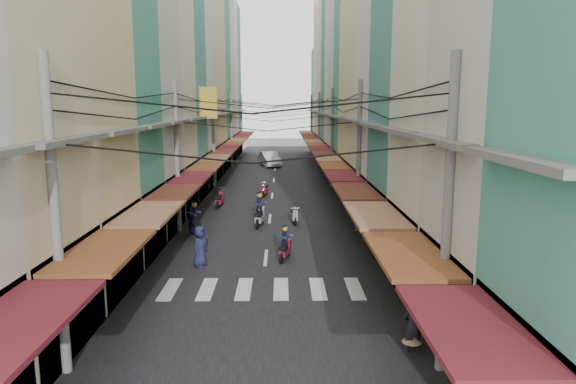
{
  "coord_description": "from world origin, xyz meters",
  "views": [
    {
      "loc": [
        0.74,
        -24.52,
        6.94
      ],
      "look_at": [
        1.07,
        2.95,
        2.2
      ],
      "focal_mm": 32.0,
      "sensor_mm": 36.0,
      "label": 1
    }
  ],
  "objects": [
    {
      "name": "parked_scooters",
      "position": [
        4.59,
        -2.86,
        0.47
      ],
      "size": [
        13.41,
        12.71,
        1.01
      ],
      "color": "black",
      "rests_on": "ground"
    },
    {
      "name": "market_umbrella",
      "position": [
        7.2,
        -2.2,
        2.16
      ],
      "size": [
        2.33,
        2.33,
        2.45
      ],
      "color": "#B2B2B7",
      "rests_on": "ground"
    },
    {
      "name": "traffic_sign",
      "position": [
        5.3,
        -3.41,
        1.86
      ],
      "size": [
        0.1,
        0.57,
        2.6
      ],
      "color": "slate",
      "rests_on": "ground"
    },
    {
      "name": "ground",
      "position": [
        0.0,
        0.0,
        0.0
      ],
      "size": [
        160.0,
        160.0,
        0.0
      ],
      "primitive_type": "plane",
      "color": "#62625D",
      "rests_on": "ground"
    },
    {
      "name": "utility_poles",
      "position": [
        0.0,
        15.01,
        6.59
      ],
      "size": [
        10.2,
        66.13,
        8.2
      ],
      "color": "slate",
      "rests_on": "ground"
    },
    {
      "name": "bicycle",
      "position": [
        7.06,
        -3.0,
        0.0
      ],
      "size": [
        1.69,
        0.91,
        1.1
      ],
      "primitive_type": "imported",
      "rotation": [
        0.0,
        0.0,
        1.37
      ],
      "color": "black",
      "rests_on": "ground"
    },
    {
      "name": "white_car",
      "position": [
        -0.6,
        32.67,
        0.0
      ],
      "size": [
        6.08,
        3.54,
        2.02
      ],
      "primitive_type": "imported",
      "rotation": [
        0.0,
        0.0,
        0.24
      ],
      "color": "silver",
      "rests_on": "ground"
    },
    {
      "name": "sidewalk_left",
      "position": [
        -6.5,
        20.0,
        0.03
      ],
      "size": [
        3.0,
        80.0,
        0.06
      ],
      "primitive_type": "cube",
      "color": "gray",
      "rests_on": "ground"
    },
    {
      "name": "building_row_left",
      "position": [
        -7.92,
        16.56,
        9.78
      ],
      "size": [
        7.8,
        67.67,
        23.7
      ],
      "color": "beige",
      "rests_on": "ground"
    },
    {
      "name": "moving_scooters",
      "position": [
        -1.41,
        4.26,
        0.56
      ],
      "size": [
        5.72,
        17.86,
        2.01
      ],
      "color": "black",
      "rests_on": "ground"
    },
    {
      "name": "crosswalk",
      "position": [
        -0.0,
        -6.0,
        0.03
      ],
      "size": [
        7.55,
        2.4,
        0.01
      ],
      "color": "silver",
      "rests_on": "ground"
    },
    {
      "name": "sidewalk_right",
      "position": [
        6.5,
        20.0,
        0.03
      ],
      "size": [
        3.0,
        80.0,
        0.06
      ],
      "primitive_type": "cube",
      "color": "gray",
      "rests_on": "ground"
    },
    {
      "name": "road",
      "position": [
        0.0,
        20.0,
        0.01
      ],
      "size": [
        10.0,
        80.0,
        0.02
      ],
      "primitive_type": "cube",
      "color": "black",
      "rests_on": "ground"
    },
    {
      "name": "building_row_right",
      "position": [
        7.92,
        16.45,
        9.41
      ],
      "size": [
        7.8,
        68.98,
        22.59
      ],
      "color": "#419076",
      "rests_on": "ground"
    },
    {
      "name": "pedestrians",
      "position": [
        -4.23,
        5.42,
        1.07
      ],
      "size": [
        11.69,
        26.65,
        2.25
      ],
      "color": "black",
      "rests_on": "ground"
    }
  ]
}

